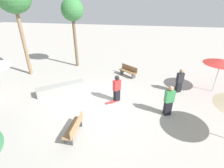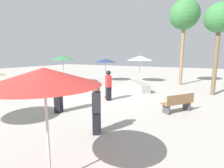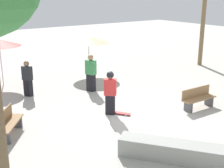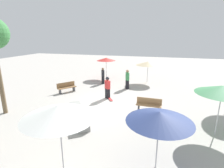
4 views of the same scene
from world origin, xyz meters
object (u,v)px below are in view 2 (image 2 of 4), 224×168
object	(u,v)px
palm_tree_right	(220,20)
bystander_watching	(58,93)
bench_far	(178,103)
shade_umbrella_white	(140,58)
skateboard	(106,98)
bystander_far	(97,109)
shade_umbrella_red	(44,77)
skater_main	(108,84)
shade_umbrella_green	(63,58)
shade_umbrella_navy	(105,60)
palm_tree_far_back	(184,16)
concrete_ledge	(139,86)
bench_near	(80,84)

from	to	relation	value
palm_tree_right	bystander_watching	world-z (taller)	palm_tree_right
palm_tree_right	bench_far	bearing A→B (deg)	-17.61
shade_umbrella_white	palm_tree_right	size ratio (longest dim) A/B	0.44
shade_umbrella_white	palm_tree_right	bearing A→B (deg)	62.19
skateboard	bystander_far	size ratio (longest dim) A/B	0.47
skateboard	shade_umbrella_red	xyz separation A→B (m)	(6.63, 2.50, 2.11)
skater_main	shade_umbrella_red	world-z (taller)	shade_umbrella_red
shade_umbrella_green	bystander_watching	distance (m)	8.74
shade_umbrella_navy	palm_tree_far_back	distance (m)	7.99
shade_umbrella_red	palm_tree_far_back	world-z (taller)	palm_tree_far_back
concrete_ledge	palm_tree_right	xyz separation A→B (m)	(-0.52, 4.85, 4.45)
skateboard	shade_umbrella_navy	world-z (taller)	shade_umbrella_navy
skater_main	skateboard	xyz separation A→B (m)	(-0.27, -0.30, -0.87)
concrete_ledge	shade_umbrella_white	xyz separation A→B (m)	(-3.75, -1.28, 2.02)
bench_near	bystander_watching	size ratio (longest dim) A/B	0.91
shade_umbrella_green	shade_umbrella_red	bearing A→B (deg)	41.91
shade_umbrella_green	palm_tree_far_back	distance (m)	11.05
shade_umbrella_green	palm_tree_far_back	bearing A→B (deg)	113.20
shade_umbrella_red	shade_umbrella_navy	bearing A→B (deg)	-154.41
bench_far	palm_tree_right	distance (m)	6.63
concrete_ledge	bench_near	world-z (taller)	bench_near
skater_main	bystander_watching	world-z (taller)	bystander_watching
shade_umbrella_green	skateboard	bearing A→B (deg)	62.98
shade_umbrella_navy	palm_tree_right	xyz separation A→B (m)	(2.18, 9.35, 2.67)
palm_tree_far_back	shade_umbrella_red	bearing A→B (deg)	-3.17
bench_far	shade_umbrella_navy	world-z (taller)	shade_umbrella_navy
bench_near	shade_umbrella_white	bearing A→B (deg)	68.88
concrete_ledge	shade_umbrella_navy	size ratio (longest dim) A/B	1.27
palm_tree_right	bystander_far	world-z (taller)	palm_tree_right
bench_far	shade_umbrella_white	bearing A→B (deg)	66.36
palm_tree_far_back	skater_main	bearing A→B (deg)	-21.27
shade_umbrella_green	shade_umbrella_white	xyz separation A→B (m)	(-4.11, 5.89, -0.04)
skateboard	bench_far	xyz separation A→B (m)	(0.70, 4.13, 0.37)
shade_umbrella_green	palm_tree_right	size ratio (longest dim) A/B	0.44
bench_far	palm_tree_far_back	world-z (taller)	palm_tree_far_back
skateboard	shade_umbrella_red	size ratio (longest dim) A/B	0.33
bench_near	shade_umbrella_red	world-z (taller)	shade_umbrella_red
bench_far	palm_tree_far_back	bearing A→B (deg)	42.64
shade_umbrella_red	palm_tree_right	distance (m)	11.50
palm_tree_right	shade_umbrella_navy	bearing A→B (deg)	-103.10
bench_far	shade_umbrella_red	world-z (taller)	shade_umbrella_red
shade_umbrella_red	bystander_watching	xyz separation A→B (m)	(-3.42, -3.15, -1.28)
skateboard	palm_tree_right	size ratio (longest dim) A/B	0.13
skateboard	bench_near	world-z (taller)	bench_near
skater_main	palm_tree_right	xyz separation A→B (m)	(-4.40, 5.36, 3.79)
palm_tree_right	bystander_far	size ratio (longest dim) A/B	3.51
shade_umbrella_navy	palm_tree_right	bearing A→B (deg)	76.90
skater_main	palm_tree_far_back	xyz separation A→B (m)	(-7.65, 2.98, 4.88)
skater_main	bystander_watching	size ratio (longest dim) A/B	0.97
skater_main	palm_tree_right	size ratio (longest dim) A/B	0.30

